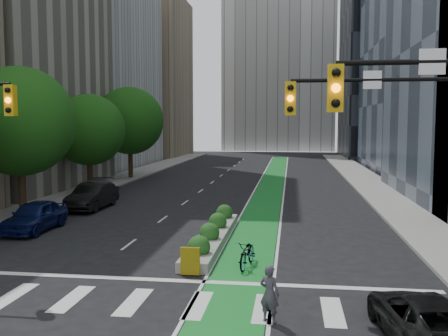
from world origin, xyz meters
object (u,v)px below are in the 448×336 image
(cyclist, at_px, (269,294))
(parked_car_right, at_px, (423,318))
(parked_car_left_near, at_px, (35,216))
(parked_car_left_far, at_px, (96,189))
(parked_car_left_mid, at_px, (92,196))
(bicycle, at_px, (247,253))
(median_planter, at_px, (213,234))

(cyclist, distance_m, parked_car_right, 3.95)
(parked_car_left_near, distance_m, parked_car_left_far, 11.39)
(parked_car_left_near, xyz_separation_m, parked_car_right, (16.23, -10.80, -0.17))
(parked_car_left_far, height_order, parked_car_right, parked_car_left_far)
(parked_car_left_near, relative_size, parked_car_left_mid, 0.91)
(bicycle, height_order, parked_car_left_near, parked_car_left_near)
(bicycle, relative_size, parked_car_left_far, 0.45)
(cyclist, relative_size, parked_car_left_far, 0.35)
(parked_car_left_near, bearing_deg, cyclist, -39.54)
(bicycle, distance_m, parked_car_right, 7.71)
(median_planter, distance_m, parked_car_left_near, 9.42)
(bicycle, bearing_deg, parked_car_left_near, 164.75)
(parked_car_left_mid, relative_size, parked_car_right, 1.14)
(parked_car_right, bearing_deg, parked_car_left_mid, -53.11)
(cyclist, height_order, parked_car_right, cyclist)
(parked_car_left_near, distance_m, parked_car_right, 19.49)
(parked_car_left_far, bearing_deg, median_planter, -55.41)
(cyclist, bearing_deg, median_planter, -46.68)
(parked_car_left_mid, bearing_deg, parked_car_right, -46.61)
(median_planter, bearing_deg, bicycle, -63.15)
(median_planter, bearing_deg, parked_car_left_far, 130.82)
(parked_car_left_mid, xyz_separation_m, parked_car_right, (15.91, -17.44, -0.21))
(bicycle, bearing_deg, parked_car_left_far, 136.15)
(parked_car_left_near, height_order, parked_car_left_far, parked_car_left_near)
(median_planter, relative_size, bicycle, 5.04)
(parked_car_left_mid, height_order, parked_car_left_far, parked_car_left_mid)
(bicycle, height_order, parked_car_left_far, parked_car_left_far)
(bicycle, height_order, parked_car_right, parked_car_right)
(median_planter, relative_size, parked_car_left_near, 2.25)
(cyclist, xyz_separation_m, parked_car_left_far, (-13.70, 21.42, -0.14))
(bicycle, distance_m, cyclist, 5.34)
(parked_car_left_near, xyz_separation_m, parked_car_left_far, (-1.36, 11.31, -0.11))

